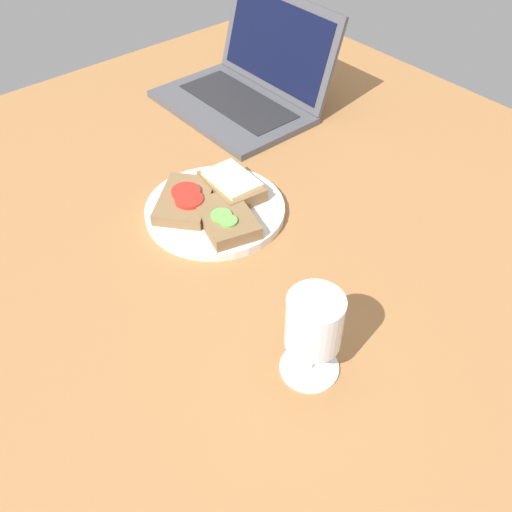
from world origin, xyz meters
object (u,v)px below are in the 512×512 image
object	(u,v)px
sandwich_with_tomato	(185,200)
sandwich_with_cheese	(232,185)
sandwich_with_cucumber	(226,219)
wine_glass	(314,326)
laptop	(248,83)
plate	(215,210)

from	to	relation	value
sandwich_with_tomato	sandwich_with_cheese	distance (cm)	8.34
sandwich_with_cucumber	wine_glass	bearing A→B (deg)	-16.77
sandwich_with_cheese	wine_glass	xyz separation A→B (cm)	(33.41, -14.18, 5.59)
sandwich_with_cucumber	sandwich_with_cheese	size ratio (longest dim) A/B	1.10
sandwich_with_cucumber	laptop	world-z (taller)	laptop
sandwich_with_cheese	wine_glass	world-z (taller)	wine_glass
plate	laptop	bearing A→B (deg)	131.75
sandwich_with_cheese	sandwich_with_cucumber	bearing A→B (deg)	-44.66
wine_glass	plate	bearing A→B (deg)	163.49
sandwich_with_cheese	wine_glass	distance (cm)	36.72
plate	wine_glass	bearing A→B (deg)	-16.51
plate	wine_glass	xyz separation A→B (cm)	(32.13, -9.52, 7.73)
plate	laptop	xyz separation A→B (cm)	(-24.58, 27.55, 3.69)
sandwich_with_tomato	laptop	size ratio (longest dim) A/B	0.45
sandwich_with_cheese	laptop	world-z (taller)	laptop
sandwich_with_tomato	plate	bearing A→B (deg)	45.70
wine_glass	laptop	size ratio (longest dim) A/B	0.40
sandwich_with_cucumber	sandwich_with_cheese	world-z (taller)	sandwich_with_cheese
plate	laptop	world-z (taller)	laptop
sandwich_with_cucumber	laptop	bearing A→B (deg)	135.48
sandwich_with_cheese	sandwich_with_tomato	bearing A→B (deg)	-104.26
sandwich_with_cucumber	laptop	xyz separation A→B (cm)	(-29.30, 28.81, 1.83)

